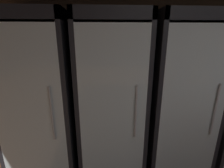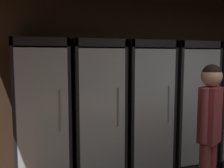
{
  "view_description": "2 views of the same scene",
  "coord_description": "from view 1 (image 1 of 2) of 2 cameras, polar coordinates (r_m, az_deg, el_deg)",
  "views": [
    {
      "loc": [
        -1.42,
        1.07,
        1.69
      ],
      "look_at": [
        -1.35,
        2.36,
        1.31
      ],
      "focal_mm": 25.26,
      "sensor_mm": 36.0,
      "label": 1
    },
    {
      "loc": [
        -2.14,
        -0.63,
        1.69
      ],
      "look_at": [
        -1.19,
        2.43,
        1.35
      ],
      "focal_mm": 39.71,
      "sensor_mm": 36.0,
      "label": 2
    }
  ],
  "objects": [
    {
      "name": "cooler_far_left",
      "position": [
        1.91,
        -22.96,
        -8.06
      ],
      "size": [
        0.67,
        0.67,
        1.92
      ],
      "color": "black",
      "rests_on": "ground"
    },
    {
      "name": "cooler_center",
      "position": [
        1.98,
        21.45,
        -7.19
      ],
      "size": [
        0.67,
        0.67,
        1.92
      ],
      "color": "black",
      "rests_on": "ground"
    },
    {
      "name": "wall_back",
      "position": [
        2.44,
        32.69,
        7.04
      ],
      "size": [
        6.0,
        0.06,
        2.8
      ],
      "primitive_type": "cube",
      "color": "#382619",
      "rests_on": "ground"
    },
    {
      "name": "cooler_left",
      "position": [
        1.8,
        -0.36,
        -8.19
      ],
      "size": [
        0.67,
        0.67,
        1.92
      ],
      "color": "black",
      "rests_on": "ground"
    }
  ]
}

